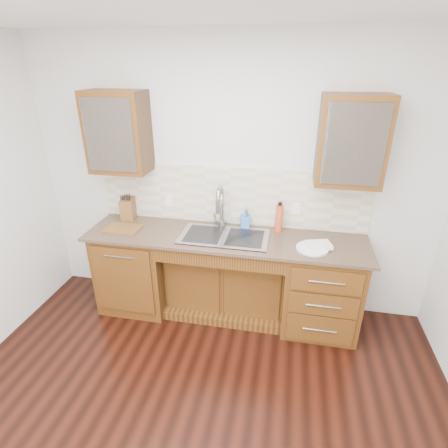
% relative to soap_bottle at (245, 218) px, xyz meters
% --- Properties ---
extents(ground, '(4.00, 3.50, 0.10)m').
position_rel_soap_bottle_xyz_m(ground, '(-0.16, -1.67, -1.05)').
color(ground, black).
extents(wall_back, '(4.00, 0.10, 2.70)m').
position_rel_soap_bottle_xyz_m(wall_back, '(-0.16, 0.13, 0.35)').
color(wall_back, silver).
rests_on(wall_back, ground).
extents(base_cabinet_left, '(0.70, 0.62, 0.88)m').
position_rel_soap_bottle_xyz_m(base_cabinet_left, '(-1.11, -0.23, -0.56)').
color(base_cabinet_left, '#593014').
rests_on(base_cabinet_left, ground).
extents(base_cabinet_center, '(1.20, 0.44, 0.70)m').
position_rel_soap_bottle_xyz_m(base_cabinet_center, '(-0.16, -0.14, -0.65)').
color(base_cabinet_center, '#593014').
rests_on(base_cabinet_center, ground).
extents(base_cabinet_right, '(0.70, 0.62, 0.88)m').
position_rel_soap_bottle_xyz_m(base_cabinet_right, '(0.79, -0.23, -0.56)').
color(base_cabinet_right, '#593014').
rests_on(base_cabinet_right, ground).
extents(countertop, '(2.70, 0.65, 0.03)m').
position_rel_soap_bottle_xyz_m(countertop, '(-0.16, -0.24, -0.11)').
color(countertop, '#84705B').
rests_on(countertop, base_cabinet_left).
extents(backsplash, '(2.70, 0.02, 0.59)m').
position_rel_soap_bottle_xyz_m(backsplash, '(-0.16, 0.07, 0.20)').
color(backsplash, beige).
rests_on(backsplash, wall_back).
extents(sink, '(0.84, 0.46, 0.19)m').
position_rel_soap_bottle_xyz_m(sink, '(-0.16, -0.26, -0.18)').
color(sink, '#9E9EA5').
rests_on(sink, countertop).
extents(faucet, '(0.04, 0.04, 0.40)m').
position_rel_soap_bottle_xyz_m(faucet, '(-0.23, -0.03, 0.11)').
color(faucet, '#999993').
rests_on(faucet, countertop).
extents(filter_tap, '(0.02, 0.02, 0.24)m').
position_rel_soap_bottle_xyz_m(filter_tap, '(0.02, -0.02, 0.03)').
color(filter_tap, '#999993').
rests_on(filter_tap, countertop).
extents(upper_cabinet_left, '(0.55, 0.34, 0.75)m').
position_rel_soap_bottle_xyz_m(upper_cabinet_left, '(-1.21, -0.09, 0.82)').
color(upper_cabinet_left, '#593014').
rests_on(upper_cabinet_left, wall_back).
extents(upper_cabinet_right, '(0.55, 0.34, 0.75)m').
position_rel_soap_bottle_xyz_m(upper_cabinet_right, '(0.89, -0.09, 0.82)').
color(upper_cabinet_right, '#593014').
rests_on(upper_cabinet_right, wall_back).
extents(outlet_left, '(0.08, 0.01, 0.12)m').
position_rel_soap_bottle_xyz_m(outlet_left, '(-0.81, 0.06, 0.12)').
color(outlet_left, white).
rests_on(outlet_left, backsplash).
extents(outlet_right, '(0.08, 0.01, 0.12)m').
position_rel_soap_bottle_xyz_m(outlet_right, '(0.49, 0.06, 0.12)').
color(outlet_right, white).
rests_on(outlet_right, backsplash).
extents(soap_bottle, '(0.10, 0.10, 0.19)m').
position_rel_soap_bottle_xyz_m(soap_bottle, '(0.00, 0.00, 0.00)').
color(soap_bottle, '#387ED3').
rests_on(soap_bottle, countertop).
extents(water_bottle, '(0.08, 0.08, 0.28)m').
position_rel_soap_bottle_xyz_m(water_bottle, '(0.34, -0.04, 0.04)').
color(water_bottle, '#BC4324').
rests_on(water_bottle, countertop).
extents(plate, '(0.29, 0.29, 0.02)m').
position_rel_soap_bottle_xyz_m(plate, '(0.66, -0.34, -0.09)').
color(plate, white).
rests_on(plate, countertop).
extents(dish_towel, '(0.25, 0.21, 0.03)m').
position_rel_soap_bottle_xyz_m(dish_towel, '(0.71, -0.32, -0.06)').
color(dish_towel, white).
rests_on(dish_towel, plate).
extents(knife_block, '(0.16, 0.22, 0.23)m').
position_rel_soap_bottle_xyz_m(knife_block, '(-1.23, -0.03, 0.02)').
color(knife_block, brown).
rests_on(knife_block, countertop).
extents(cutting_board, '(0.35, 0.24, 0.02)m').
position_rel_soap_bottle_xyz_m(cutting_board, '(-1.19, -0.29, -0.09)').
color(cutting_board, '#A67826').
rests_on(cutting_board, countertop).
extents(cup_left_a, '(0.15, 0.15, 0.10)m').
position_rel_soap_bottle_xyz_m(cup_left_a, '(-1.32, -0.09, 0.77)').
color(cup_left_a, white).
rests_on(cup_left_a, upper_cabinet_left).
extents(cup_left_b, '(0.11, 0.11, 0.09)m').
position_rel_soap_bottle_xyz_m(cup_left_b, '(-1.15, -0.09, 0.77)').
color(cup_left_b, white).
rests_on(cup_left_b, upper_cabinet_left).
extents(cup_right_a, '(0.13, 0.13, 0.09)m').
position_rel_soap_bottle_xyz_m(cup_right_a, '(0.76, -0.09, 0.77)').
color(cup_right_a, white).
rests_on(cup_right_a, upper_cabinet_right).
extents(cup_right_b, '(0.12, 0.12, 0.10)m').
position_rel_soap_bottle_xyz_m(cup_right_b, '(0.93, -0.09, 0.77)').
color(cup_right_b, white).
rests_on(cup_right_b, upper_cabinet_right).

